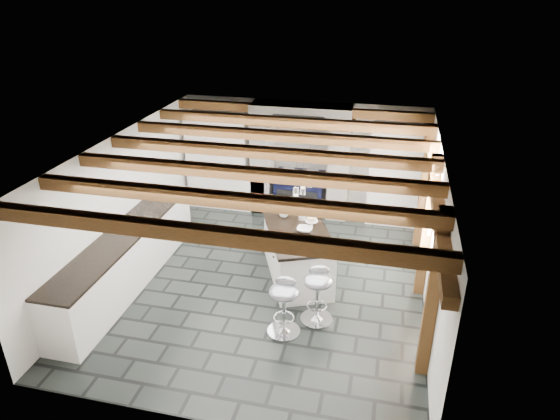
% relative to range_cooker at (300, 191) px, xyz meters
% --- Properties ---
extents(ground, '(6.00, 6.00, 0.00)m').
position_rel_range_cooker_xyz_m(ground, '(0.00, -2.68, -0.47)').
color(ground, black).
rests_on(ground, ground).
extents(room_shell, '(6.00, 6.03, 6.00)m').
position_rel_range_cooker_xyz_m(room_shell, '(-0.61, -1.26, 0.60)').
color(room_shell, white).
rests_on(room_shell, ground).
extents(range_cooker, '(1.00, 0.63, 0.99)m').
position_rel_range_cooker_xyz_m(range_cooker, '(0.00, 0.00, 0.00)').
color(range_cooker, black).
rests_on(range_cooker, ground).
extents(kitchen_island, '(1.55, 2.01, 1.18)m').
position_rel_range_cooker_xyz_m(kitchen_island, '(0.43, -2.45, -0.01)').
color(kitchen_island, white).
rests_on(kitchen_island, ground).
extents(bar_stool_near, '(0.50, 0.50, 0.87)m').
position_rel_range_cooker_xyz_m(bar_stool_near, '(0.95, -3.56, 0.08)').
color(bar_stool_near, silver).
rests_on(bar_stool_near, ground).
extents(bar_stool_far, '(0.47, 0.47, 0.87)m').
position_rel_range_cooker_xyz_m(bar_stool_far, '(0.54, -3.93, 0.07)').
color(bar_stool_far, silver).
rests_on(bar_stool_far, ground).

